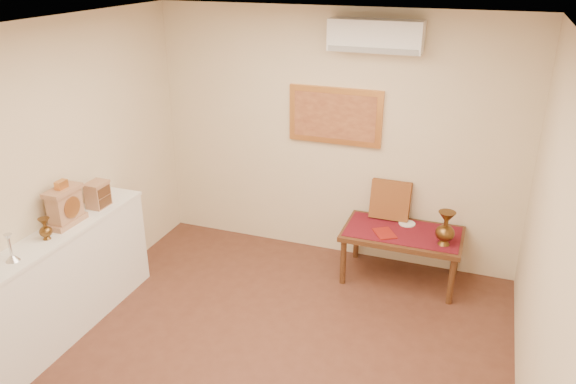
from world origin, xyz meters
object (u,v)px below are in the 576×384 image
at_px(brass_urn_tall, 446,225).
at_px(low_table, 402,238).
at_px(display_ledge, 65,281).
at_px(mantel_clock, 65,206).
at_px(wooden_chest, 98,194).

relative_size(brass_urn_tall, low_table, 0.35).
bearing_deg(low_table, brass_urn_tall, -18.27).
xyz_separation_m(display_ledge, mantel_clock, (-0.01, 0.17, 0.66)).
relative_size(brass_urn_tall, wooden_chest, 1.73).
bearing_deg(low_table, display_ledge, -144.90).
distance_m(wooden_chest, low_table, 3.03).
relative_size(display_ledge, wooden_chest, 8.28).
bearing_deg(brass_urn_tall, low_table, 161.73).
relative_size(brass_urn_tall, mantel_clock, 1.03).
xyz_separation_m(display_ledge, low_table, (2.67, 1.88, -0.01)).
distance_m(brass_urn_tall, mantel_clock, 3.50).
bearing_deg(brass_urn_tall, mantel_clock, -153.09).
relative_size(display_ledge, mantel_clock, 4.93).
xyz_separation_m(brass_urn_tall, wooden_chest, (-3.08, -1.17, 0.33)).
xyz_separation_m(brass_urn_tall, mantel_clock, (-3.10, -1.57, 0.39)).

